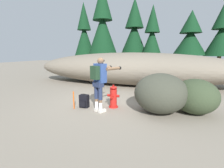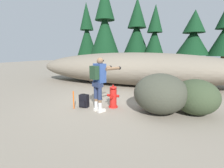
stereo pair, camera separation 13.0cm
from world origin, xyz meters
name	(u,v)px [view 2 (the right image)]	position (x,y,z in m)	size (l,w,h in m)	color
ground_plane	(108,105)	(0.00, 0.00, -0.02)	(56.00, 56.00, 0.04)	gray
dirt_embankment	(133,69)	(0.00, 4.05, 0.93)	(12.29, 3.20, 1.86)	#756B5B
fire_hydrant	(113,97)	(0.28, -0.20, 0.36)	(0.42, 0.37, 0.79)	red
utility_worker	(99,78)	(0.01, -0.71, 1.08)	(0.80, 1.04, 1.70)	beige
spare_backpack	(84,101)	(-0.67, -0.53, 0.22)	(0.30, 0.29, 0.47)	black
boulder_large	(160,93)	(1.81, -0.19, 0.62)	(1.62, 1.58, 1.24)	#3C3E32
boulder_mid	(195,97)	(2.83, 0.07, 0.54)	(1.36, 1.29, 1.07)	#34412A
boulder_small	(152,89)	(1.38, 1.46, 0.38)	(1.07, 0.90, 0.76)	#33353C
pine_tree_far_left	(87,35)	(-5.92, 9.51, 3.58)	(2.03, 2.03, 6.57)	#47331E
pine_tree_left	(105,26)	(-3.16, 7.46, 3.92)	(2.45, 2.45, 7.19)	#47331E
pine_tree_center	(137,33)	(-0.97, 9.47, 3.55)	(2.52, 2.52, 6.48)	#47331E
pine_tree_right	(154,37)	(0.65, 8.70, 3.08)	(1.87, 1.87, 5.59)	#47331E
pine_tree_far_right	(193,37)	(3.59, 9.67, 3.09)	(2.61, 2.61, 5.17)	#47331E
survey_stake	(74,100)	(-0.91, -0.78, 0.30)	(0.04, 0.04, 0.60)	#E55914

